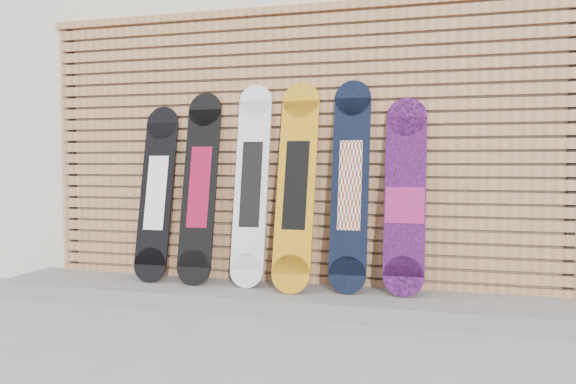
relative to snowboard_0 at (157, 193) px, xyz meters
name	(u,v)px	position (x,y,z in m)	size (l,w,h in m)	color
ground	(276,334)	(1.24, -0.79, -0.83)	(80.00, 80.00, 0.00)	gray
building	(399,101)	(1.74, 2.71, 0.97)	(12.00, 5.00, 3.60)	beige
concrete_step	(283,297)	(1.09, -0.11, -0.77)	(4.60, 0.70, 0.12)	slate
slat_wall	(292,145)	(1.09, 0.18, 0.38)	(4.26, 0.08, 2.29)	#A76F45
snowboard_0	(157,193)	(0.00, 0.00, 0.00)	(0.28, 0.32, 1.42)	black
snowboard_1	(200,187)	(0.38, -0.01, 0.05)	(0.28, 0.33, 1.52)	black
snowboard_2	(251,184)	(0.81, 0.01, 0.08)	(0.26, 0.30, 1.57)	white
snowboard_3	(296,185)	(1.18, -0.04, 0.08)	(0.29, 0.41, 1.57)	orange
snowboard_4	(350,185)	(1.58, 0.01, 0.08)	(0.28, 0.31, 1.57)	black
snowboard_5	(405,197)	(1.98, 0.01, 0.00)	(0.29, 0.29, 1.43)	black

